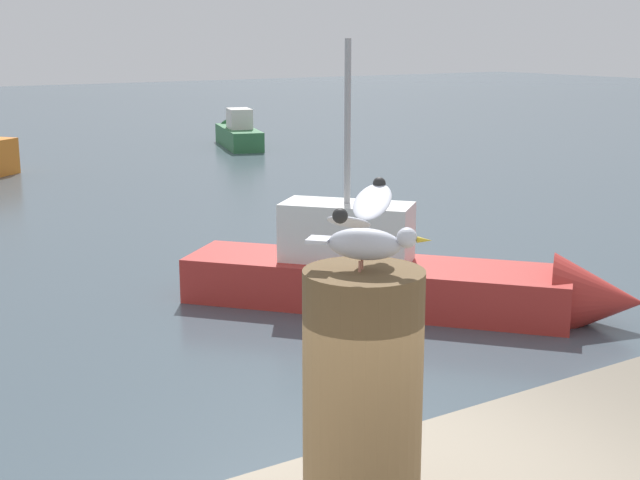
% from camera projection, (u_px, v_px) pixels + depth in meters
% --- Properties ---
extents(mooring_post, '(0.39, 0.39, 0.88)m').
position_uv_depth(mooring_post, '(362.00, 402.00, 2.89)').
color(mooring_post, brown).
rests_on(mooring_post, harbor_quay).
extents(seagull, '(0.52, 0.48, 0.25)m').
position_uv_depth(seagull, '(366.00, 231.00, 2.76)').
color(seagull, tan).
rests_on(seagull, mooring_post).
extents(boat_green, '(2.03, 4.01, 1.28)m').
position_uv_depth(boat_green, '(237.00, 133.00, 27.99)').
color(boat_green, '#2D6B3D').
rests_on(boat_green, ground_plane).
extents(boat_red, '(4.52, 5.03, 3.55)m').
position_uv_depth(boat_red, '(416.00, 278.00, 11.21)').
color(boat_red, '#B72D28').
rests_on(boat_red, ground_plane).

